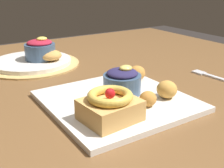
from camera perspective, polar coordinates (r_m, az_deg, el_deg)
The scene contains 12 objects.
dining_table at distance 0.80m, azimuth -4.83°, elevation -4.96°, with size 1.41×1.16×0.73m.
woven_placemat at distance 0.96m, azimuth -15.50°, elevation 3.82°, with size 0.30×0.30×0.01m, color tan.
front_plate at distance 0.64m, azimuth 0.97°, elevation -3.38°, with size 0.30×0.30×0.01m, color white.
cake_slice at distance 0.54m, azimuth -0.39°, elevation -4.43°, with size 0.11×0.10×0.06m.
berry_ramekin at distance 0.66m, azimuth 2.02°, elevation 0.55°, with size 0.09×0.09×0.07m.
fritter_front at distance 0.60m, azimuth 7.13°, elevation -2.92°, with size 0.04×0.03×0.03m, color #BC7F38.
fritter_middle at distance 0.74m, azimuth 4.91°, elevation 2.14°, with size 0.05×0.04×0.04m, color #BC7F38.
fritter_back at distance 0.65m, azimuth 10.80°, elevation -1.05°, with size 0.04×0.05×0.04m, color gold.
back_plate at distance 0.95m, azimuth -15.55°, elevation 4.31°, with size 0.25×0.25×0.01m, color white.
back_ramekin at distance 0.95m, azimuth -14.06°, elevation 6.66°, with size 0.10×0.10×0.07m.
back_pastry at distance 0.93m, azimuth -12.12°, elevation 5.58°, with size 0.07×0.07×0.03m, color #C68E47.
fork at distance 0.86m, azimuth 18.65°, elevation 1.61°, with size 0.03×0.13×0.00m.
Camera 1 is at (-0.34, -0.64, 1.00)m, focal length 46.19 mm.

